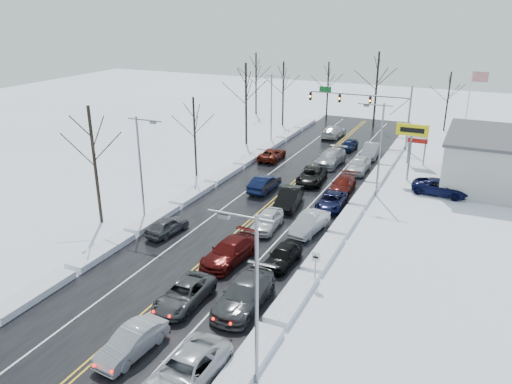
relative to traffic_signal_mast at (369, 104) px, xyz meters
The scene contains 44 objects.
ground 28.73m from the traffic_signal_mast, 97.02° to the right, with size 160.00×160.00×0.00m, color white.
road_surface 26.78m from the traffic_signal_mast, 97.55° to the right, with size 14.00×84.00×0.01m, color black.
snow_bank_left 28.77m from the traffic_signal_mast, 113.03° to the right, with size 1.58×72.00×0.49m, color white.
snow_bank_right 26.88m from the traffic_signal_mast, 80.92° to the right, with size 1.58×72.00×0.49m, color white.
traffic_signal_mast is the anchor object (origin of this frame).
tires_plus_sign 13.92m from the traffic_signal_mast, 59.54° to the right, with size 3.20×0.34×6.00m.
used_vehicles_sign 9.50m from the traffic_signal_mast, 40.34° to the right, with size 2.20×0.22×4.65m.
speed_limit_sign 36.51m from the traffic_signal_mast, 82.48° to the right, with size 0.55×0.09×2.35m.
flagpole 11.90m from the traffic_signal_mast, ahead, with size 1.87×1.20×10.00m.
streetlight_se 46.25m from the traffic_signal_mast, 83.98° to the right, with size 3.20×0.25×9.00m.
streetlight_ne 18.63m from the traffic_signal_mast, 74.91° to the right, with size 3.20×0.25×9.00m.
streetlight_sw 34.08m from the traffic_signal_mast, 110.16° to the right, with size 3.20×0.25×9.00m.
streetlight_nw 12.40m from the traffic_signal_mast, 161.23° to the right, with size 3.20×0.25×9.00m.
tree_left_b 37.16m from the traffic_signal_mast, 113.74° to the right, with size 4.00×4.00×10.00m.
tree_left_c 24.38m from the traffic_signal_mast, 124.90° to the right, with size 3.40×3.40×8.50m.
tree_left_d 15.93m from the traffic_signal_mast, 157.76° to the right, with size 4.20×4.20×10.50m.
tree_left_e 15.51m from the traffic_signal_mast, 157.13° to the left, with size 3.80×3.80×9.50m.
tree_far_a 24.63m from the traffic_signal_mast, 150.75° to the left, with size 4.00×4.00×10.00m.
tree_far_b 16.10m from the traffic_signal_mast, 125.98° to the left, with size 3.60×3.60×9.00m.
tree_far_c 11.32m from the traffic_signal_mast, 97.48° to the left, with size 4.40×4.40×11.00m.
tree_far_d 15.16m from the traffic_signal_mast, 55.64° to the left, with size 3.40×3.40×8.50m.
queued_car_1 47.13m from the traffic_signal_mast, 92.27° to the right, with size 1.55×4.44×1.46m, color #9A9CA1.
queued_car_2 41.96m from the traffic_signal_mast, 92.61° to the right, with size 2.27×4.92×1.37m, color #3C3F41.
queued_car_3 36.05m from the traffic_signal_mast, 92.93° to the right, with size 2.25×5.52×1.60m, color #430A09.
queued_car_4 29.89m from the traffic_signal_mast, 93.08° to the right, with size 1.79×4.45×1.52m, color silver.
queued_car_5 24.65m from the traffic_signal_mast, 94.01° to the right, with size 1.78×5.10×1.68m, color black.
queued_car_6 17.86m from the traffic_signal_mast, 96.39° to the right, with size 2.47×5.37×1.49m, color black.
queued_car_7 11.78m from the traffic_signal_mast, 100.13° to the right, with size 2.42×5.94×1.72m, color #919499.
queued_car_8 6.52m from the traffic_signal_mast, 115.17° to the right, with size 1.56×3.88×1.32m, color black.
queued_car_10 47.91m from the traffic_signal_mast, 87.63° to the right, with size 2.60×5.63×1.57m, color #AAAEB3.
queued_car_11 40.68m from the traffic_signal_mast, 87.71° to the right, with size 2.37×5.83×1.69m, color #3B3E40.
queued_car_12 34.85m from the traffic_signal_mast, 86.96° to the right, with size 1.70×4.23×1.44m, color black.
queued_car_13 29.03m from the traffic_signal_mast, 86.40° to the right, with size 1.65×4.74×1.56m, color #A6A9AE.
queued_car_14 23.48m from the traffic_signal_mast, 85.08° to the right, with size 2.22×4.81×1.34m, color black.
queued_car_15 19.01m from the traffic_signal_mast, 84.54° to the right, with size 1.99×4.90×1.42m, color #4A0E09.
queued_car_16 12.86m from the traffic_signal_mast, 81.38° to the right, with size 2.00×4.97×1.69m, color silver.
queued_car_17 7.71m from the traffic_signal_mast, 71.80° to the right, with size 1.74×4.98×1.64m, color gray.
oncoming_car_0 22.58m from the traffic_signal_mast, 104.12° to the right, with size 1.65×4.72×1.56m, color black.
oncoming_car_1 15.20m from the traffic_signal_mast, 128.17° to the right, with size 2.24×4.86×1.35m, color #52130A.
oncoming_car_2 7.85m from the traffic_signal_mast, 156.03° to the left, with size 2.23×5.49×1.59m, color silver.
oncoming_car_3 35.01m from the traffic_signal_mast, 104.35° to the right, with size 1.65×4.10×1.40m, color #404245.
parked_car_0 19.29m from the traffic_signal_mast, 54.67° to the right, with size 2.49×5.40×1.50m, color black.
parked_car_1 18.05m from the traffic_signal_mast, 37.90° to the right, with size 2.16×5.32×1.54m, color #3B3E40.
parked_car_2 14.64m from the traffic_signal_mast, 32.16° to the right, with size 1.82×4.53×1.54m, color black.
Camera 1 is at (16.64, -35.90, 17.52)m, focal length 35.00 mm.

